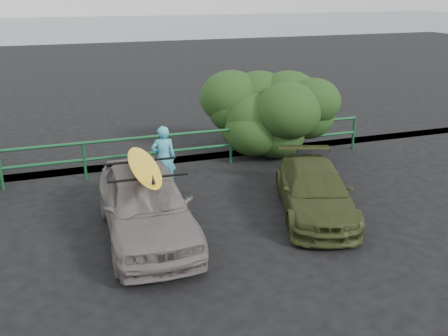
# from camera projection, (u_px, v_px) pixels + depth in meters

# --- Properties ---
(ground) EXTENTS (80.00, 80.00, 0.00)m
(ground) POSITION_uv_depth(u_px,v_px,m) (168.00, 270.00, 8.84)
(ground) COLOR black
(ocean) EXTENTS (200.00, 200.00, 0.00)m
(ocean) POSITION_uv_depth(u_px,v_px,m) (58.00, 28.00, 62.12)
(ocean) COLOR slate
(ocean) RESTS_ON ground
(guardrail) EXTENTS (14.00, 0.08, 1.04)m
(guardrail) POSITION_uv_depth(u_px,v_px,m) (124.00, 157.00, 13.10)
(guardrail) COLOR #164D27
(guardrail) RESTS_ON ground
(shrub_right) EXTENTS (3.20, 2.40, 2.39)m
(shrub_right) POSITION_uv_depth(u_px,v_px,m) (288.00, 113.00, 14.86)
(shrub_right) COLOR #214117
(shrub_right) RESTS_ON ground
(sedan) EXTENTS (1.76, 4.17, 1.41)m
(sedan) POSITION_uv_depth(u_px,v_px,m) (146.00, 204.00, 9.81)
(sedan) COLOR slate
(sedan) RESTS_ON ground
(olive_vehicle) EXTENTS (2.60, 3.92, 1.06)m
(olive_vehicle) POSITION_uv_depth(u_px,v_px,m) (315.00, 191.00, 10.89)
(olive_vehicle) COLOR #323A19
(olive_vehicle) RESTS_ON ground
(man) EXTENTS (0.63, 0.46, 1.61)m
(man) POSITION_uv_depth(u_px,v_px,m) (164.00, 158.00, 12.14)
(man) COLOR #42ADC6
(man) RESTS_ON ground
(roof_rack) EXTENTS (1.50, 1.07, 0.05)m
(roof_rack) POSITION_uv_depth(u_px,v_px,m) (144.00, 169.00, 9.56)
(roof_rack) COLOR black
(roof_rack) RESTS_ON sedan
(surfboard) EXTENTS (0.59, 2.54, 0.07)m
(surfboard) POSITION_uv_depth(u_px,v_px,m) (144.00, 166.00, 9.54)
(surfboard) COLOR yellow
(surfboard) RESTS_ON roof_rack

